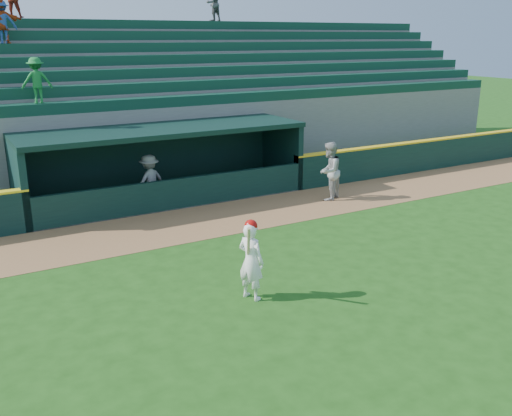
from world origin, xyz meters
name	(u,v)px	position (x,y,z in m)	size (l,w,h in m)	color
ground	(291,280)	(0.00, 0.00, 0.00)	(120.00, 120.00, 0.00)	#1C4912
warning_track	(201,222)	(0.00, 4.90, 0.01)	(40.00, 3.00, 0.01)	brown
field_wall_right	(448,153)	(12.25, 6.55, 0.60)	(15.50, 0.30, 1.20)	black
wall_stripe_right	(450,138)	(12.25, 6.55, 1.23)	(15.50, 0.32, 0.06)	yellow
dugout_player_front	(329,171)	(4.78, 4.97, 0.98)	(0.96, 0.74, 1.97)	#A1A19C
dugout_player_inside	(150,180)	(-0.70, 7.29, 0.84)	(1.09, 0.63, 1.69)	gray
dugout	(161,159)	(0.00, 8.00, 1.36)	(9.40, 2.80, 2.46)	slate
stands	(117,113)	(-0.05, 12.57, 2.40)	(34.50, 6.25, 7.51)	slate
batter_at_plate	(251,259)	(-1.24, -0.35, 0.88)	(0.63, 0.82, 1.76)	white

